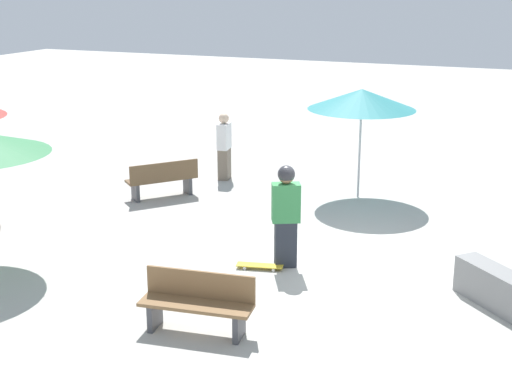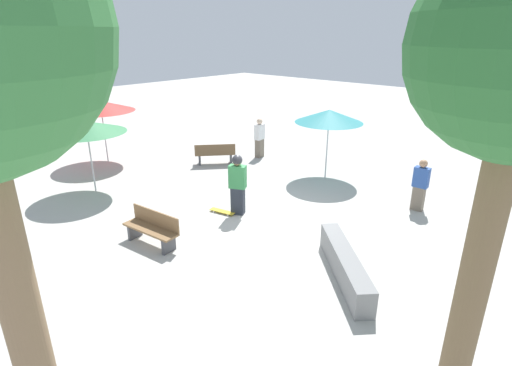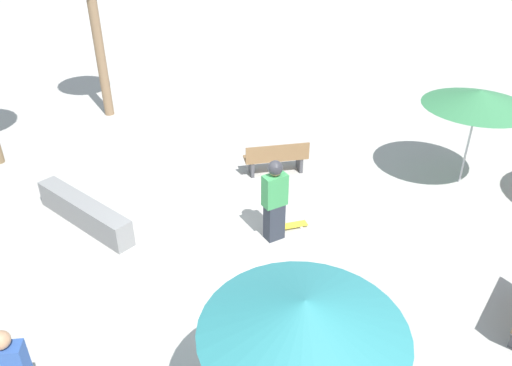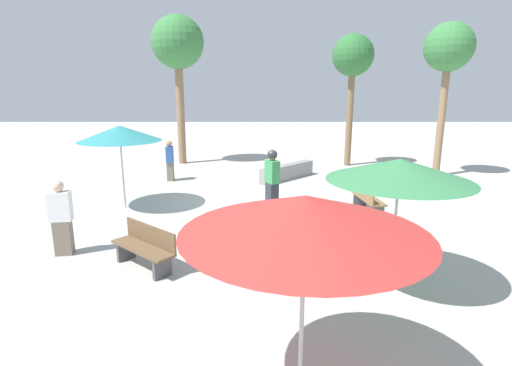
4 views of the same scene
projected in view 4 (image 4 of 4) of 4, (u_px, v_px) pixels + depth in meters
ground_plane at (257, 200)px, 12.80m from camera, size 60.00×60.00×0.00m
skater_main at (273, 178)px, 11.65m from camera, size 0.45×0.54×1.79m
skateboard at (283, 211)px, 11.52m from camera, size 0.37×0.82×0.07m
concrete_ledge at (288, 172)px, 15.68m from camera, size 2.25×2.33×0.59m
bench_near at (367, 198)px, 11.46m from camera, size 0.64×1.64×0.85m
bench_far at (146, 247)px, 7.95m from camera, size 1.50×1.38×0.85m
shade_umbrella_green at (400, 170)px, 6.72m from camera, size 2.46×2.46×2.36m
shade_umbrella_red at (306, 215)px, 4.06m from camera, size 2.60×2.60×2.47m
shade_umbrella_teal at (120, 133)px, 11.50m from camera, size 2.38×2.38×2.47m
palm_tree_right at (179, 45)px, 17.88m from camera, size 2.36×2.36×6.69m
palm_tree_center_left at (449, 51)px, 15.21m from camera, size 1.85×1.85×5.96m
palm_tree_left at (353, 59)px, 17.50m from camera, size 1.82×1.82×5.82m
bystander_watching at (171, 161)px, 15.37m from camera, size 0.26×0.44×1.57m
bystander_far at (62, 218)px, 8.49m from camera, size 0.48×0.31×1.65m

